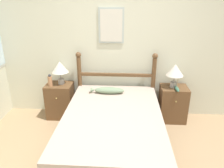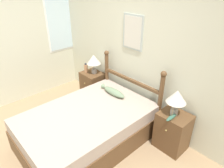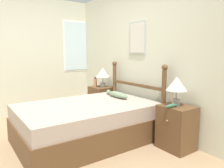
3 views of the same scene
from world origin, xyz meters
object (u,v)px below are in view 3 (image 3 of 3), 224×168
at_px(nightstand_right, 176,128).
at_px(table_lamp_left, 103,73).
at_px(nightstand_left, 101,101).
at_px(model_boat, 172,105).
at_px(bottle, 95,82).
at_px(fish_pillow, 118,95).
at_px(bed, 87,122).
at_px(table_lamp_right, 177,85).

relative_size(nightstand_right, table_lamp_left, 1.55).
height_order(nightstand_left, model_boat, model_boat).
bearing_deg(bottle, nightstand_left, 24.53).
xyz_separation_m(table_lamp_left, fish_pillow, (0.85, -0.24, -0.29)).
bearing_deg(bed, fish_pillow, 99.75).
relative_size(nightstand_left, table_lamp_right, 1.55).
distance_m(bed, model_boat, 1.32).
bearing_deg(nightstand_left, table_lamp_right, -0.15).
bearing_deg(nightstand_right, table_lamp_left, 179.02).
distance_m(nightstand_left, fish_pillow, 0.97).
relative_size(nightstand_right, model_boat, 2.53).
height_order(nightstand_left, fish_pillow, fish_pillow).
bearing_deg(bottle, table_lamp_left, 29.19).
distance_m(table_lamp_left, bottle, 0.27).
xyz_separation_m(nightstand_right, table_lamp_right, (-0.03, -0.01, 0.61)).
xyz_separation_m(nightstand_left, nightstand_right, (2.02, 0.00, 0.00)).
height_order(table_lamp_right, fish_pillow, table_lamp_right).
bearing_deg(bottle, table_lamp_right, 1.44).
relative_size(bed, nightstand_left, 3.29).
distance_m(nightstand_left, model_boat, 2.06).
xyz_separation_m(bed, fish_pillow, (-0.12, 0.68, 0.34)).
distance_m(bottle, fish_pillow, 1.03).
bearing_deg(model_boat, bed, -143.21).
bearing_deg(nightstand_right, table_lamp_right, -168.87).
distance_m(bed, table_lamp_left, 1.48).
bearing_deg(table_lamp_right, bottle, -178.56).
bearing_deg(model_boat, table_lamp_left, 175.48).
xyz_separation_m(table_lamp_left, bottle, (-0.16, -0.09, -0.20)).
bearing_deg(model_boat, fish_pillow, -175.73).
bearing_deg(table_lamp_left, bed, -43.38).
xyz_separation_m(nightstand_left, fish_pillow, (0.89, -0.21, 0.31)).
xyz_separation_m(nightstand_left, bottle, (-0.13, -0.06, 0.41)).
height_order(nightstand_right, table_lamp_right, table_lamp_right).
height_order(bed, nightstand_left, nightstand_left).
distance_m(nightstand_left, table_lamp_right, 2.08).
xyz_separation_m(nightstand_left, table_lamp_left, (0.04, 0.03, 0.61)).
xyz_separation_m(nightstand_right, fish_pillow, (-1.12, -0.21, 0.31)).
height_order(bed, table_lamp_left, table_lamp_left).
distance_m(model_boat, fish_pillow, 1.14).
bearing_deg(table_lamp_left, table_lamp_right, -1.14).
distance_m(bottle, model_boat, 2.15).
relative_size(bed, table_lamp_right, 5.08).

